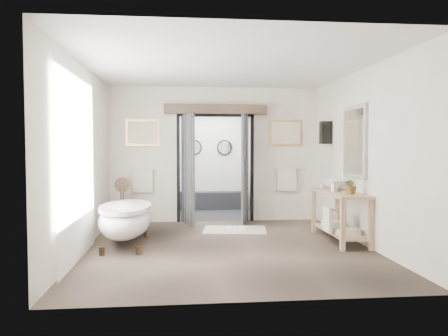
{
  "coord_description": "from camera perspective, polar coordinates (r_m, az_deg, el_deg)",
  "views": [
    {
      "loc": [
        -0.74,
        -6.92,
        1.62
      ],
      "look_at": [
        0.0,
        0.6,
        1.25
      ],
      "focal_mm": 35.0,
      "sensor_mm": 36.0,
      "label": 1
    }
  ],
  "objects": [
    {
      "name": "ground_plane",
      "position": [
        7.14,
        0.48,
        -10.3
      ],
      "size": [
        5.0,
        5.0,
        0.0
      ],
      "primitive_type": "plane",
      "color": "brown"
    },
    {
      "name": "room_shell",
      "position": [
        6.84,
        0.3,
        4.8
      ],
      "size": [
        4.52,
        5.02,
        2.91
      ],
      "color": "silver",
      "rests_on": "ground_plane"
    },
    {
      "name": "shower_room",
      "position": [
        10.96,
        -1.75,
        -0.94
      ],
      "size": [
        2.22,
        2.01,
        2.51
      ],
      "color": "black",
      "rests_on": "ground_plane"
    },
    {
      "name": "back_wall_dressing",
      "position": [
        9.26,
        -1.05,
        2.45
      ],
      "size": [
        3.82,
        0.79,
        2.52
      ],
      "color": "black",
      "rests_on": "ground_plane"
    },
    {
      "name": "clawfoot_tub",
      "position": [
        7.37,
        -12.73,
        -6.47
      ],
      "size": [
        0.83,
        1.85,
        0.9
      ],
      "color": "#3E2D1D",
      "rests_on": "ground_plane"
    },
    {
      "name": "vanity",
      "position": [
        7.77,
        14.77,
        -5.53
      ],
      "size": [
        0.57,
        1.6,
        0.85
      ],
      "color": "tan",
      "rests_on": "ground_plane"
    },
    {
      "name": "pedestal_mirror",
      "position": [
        8.94,
        -13.13,
        -4.89
      ],
      "size": [
        0.3,
        0.19,
        1.01
      ],
      "color": "brown",
      "rests_on": "ground_plane"
    },
    {
      "name": "rug",
      "position": [
        8.56,
        1.42,
        -8.05
      ],
      "size": [
        1.3,
        0.96,
        0.01
      ],
      "primitive_type": "cube",
      "rotation": [
        0.0,
        0.0,
        -0.14
      ],
      "color": "beige",
      "rests_on": "ground_plane"
    },
    {
      "name": "slippers",
      "position": [
        8.48,
        1.57,
        -7.92
      ],
      "size": [
        0.41,
        0.29,
        0.05
      ],
      "color": "white",
      "rests_on": "rug"
    },
    {
      "name": "basin",
      "position": [
        8.0,
        14.19,
        -2.15
      ],
      "size": [
        0.68,
        0.68,
        0.18
      ],
      "primitive_type": "imported",
      "rotation": [
        0.0,
        0.0,
        0.36
      ],
      "color": "white",
      "rests_on": "vanity"
    },
    {
      "name": "plant",
      "position": [
        7.38,
        16.37,
        -2.14
      ],
      "size": [
        0.3,
        0.27,
        0.3
      ],
      "primitive_type": "imported",
      "rotation": [
        0.0,
        0.0,
        -0.16
      ],
      "color": "gray",
      "rests_on": "vanity"
    },
    {
      "name": "soap_bottle_a",
      "position": [
        7.66,
        14.18,
        -2.39
      ],
      "size": [
        0.1,
        0.1,
        0.17
      ],
      "primitive_type": "imported",
      "rotation": [
        0.0,
        0.0,
        0.3
      ],
      "color": "gray",
      "rests_on": "vanity"
    },
    {
      "name": "soap_bottle_b",
      "position": [
        8.36,
        12.8,
        -2.02
      ],
      "size": [
        0.13,
        0.13,
        0.16
      ],
      "primitive_type": "imported",
      "rotation": [
        0.0,
        0.0,
        -0.04
      ],
      "color": "gray",
      "rests_on": "vanity"
    }
  ]
}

